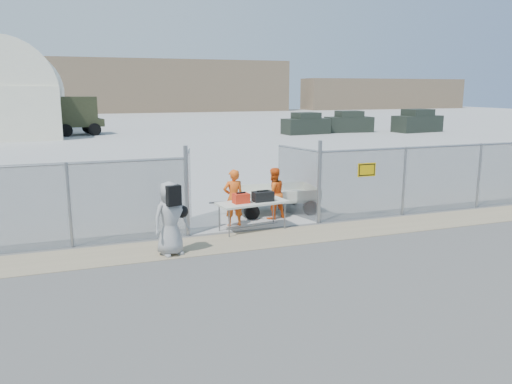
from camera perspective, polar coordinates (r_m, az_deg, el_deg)
name	(u,v)px	position (r m, az deg, el deg)	size (l,w,h in m)	color
ground	(283,250)	(12.68, 3.05, -6.60)	(160.00, 160.00, 0.00)	#565656
tarmac_inside	(126,128)	(53.46, -14.66, 7.05)	(160.00, 80.00, 0.01)	#A8A8A6
dirt_strip	(268,238)	(13.57, 1.42, -5.33)	(44.00, 1.60, 0.01)	#9D8C6C
distant_hills	(135,86)	(89.63, -13.70, 11.70)	(140.00, 6.00, 9.00)	#7F684F
chain_link_fence	(256,192)	(14.20, 0.00, 0.00)	(40.00, 0.20, 2.20)	gray
quonset_hangar	(13,89)	(51.38, -26.04, 10.55)	(9.00, 18.00, 8.00)	white
folding_table	(252,216)	(14.24, -0.42, -2.77)	(1.99, 0.83, 0.85)	silver
orange_bag	(241,198)	(13.95, -1.72, -0.72)	(0.44, 0.29, 0.27)	red
black_duffel	(263,196)	(14.18, 0.79, -0.50)	(0.58, 0.34, 0.28)	black
security_worker_left	(234,198)	(14.63, -2.58, -0.67)	(0.62, 0.41, 1.70)	#FF6217
security_worker_right	(273,193)	(15.46, 2.00, -0.16)	(0.78, 0.61, 1.61)	#FF6217
visitor	(171,219)	(12.23, -9.74, -3.01)	(0.89, 0.58, 1.82)	#9A9A9A
utility_trailer	(274,199)	(16.41, 2.06, -0.79)	(3.58, 1.84, 0.87)	silver
military_truck	(60,116)	(46.59, -21.53, 8.04)	(7.00, 2.58, 3.34)	#2E311D
parked_vehicle_near	(306,124)	(45.31, 5.72, 7.78)	(4.15, 1.88, 1.88)	#242B23
parked_vehicle_mid	(349,122)	(47.97, 10.57, 7.89)	(4.27, 1.93, 1.93)	#242B23
parked_vehicle_far	(417,121)	(49.67, 17.95, 7.74)	(4.61, 2.09, 2.09)	#242B23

